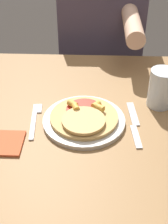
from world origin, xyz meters
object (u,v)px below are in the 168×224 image
(pizza, at_px, (84,117))
(fork, at_px, (35,118))
(dining_table, at_px, (91,151))
(drinking_glass, at_px, (161,88))
(plate, at_px, (84,121))
(knife, at_px, (134,124))
(person_diner, at_px, (101,41))

(pizza, bearing_deg, fork, 174.94)
(dining_table, distance_m, drinking_glass, 0.30)
(plate, bearing_deg, pizza, -87.16)
(fork, bearing_deg, knife, -3.25)
(dining_table, relative_size, pizza, 5.30)
(person_diner, bearing_deg, dining_table, -92.79)
(plate, height_order, knife, plate)
(dining_table, distance_m, fork, 0.21)
(dining_table, height_order, fork, fork)
(fork, bearing_deg, dining_table, -7.77)
(fork, height_order, knife, same)
(plate, relative_size, pizza, 1.22)
(pizza, xyz_separation_m, drinking_glass, (0.24, 0.11, 0.04))
(knife, bearing_deg, plate, 177.25)
(pizza, distance_m, person_diner, 0.70)
(dining_table, xyz_separation_m, drinking_glass, (0.22, 0.12, 0.17))
(plate, xyz_separation_m, knife, (0.15, -0.01, -0.00))
(dining_table, bearing_deg, drinking_glass, 28.30)
(dining_table, xyz_separation_m, pizza, (-0.02, 0.01, 0.13))
(plate, height_order, drinking_glass, drinking_glass)
(fork, height_order, drinking_glass, drinking_glass)
(fork, xyz_separation_m, person_diner, (0.21, 0.68, -0.04))
(plate, height_order, fork, plate)
(drinking_glass, bearing_deg, dining_table, -151.70)
(drinking_glass, bearing_deg, person_diner, 107.77)
(person_diner, bearing_deg, fork, -107.32)
(pizza, bearing_deg, plate, 92.84)
(knife, height_order, person_diner, person_diner)
(knife, xyz_separation_m, person_diner, (-0.10, 0.70, -0.04))
(dining_table, height_order, drinking_glass, drinking_glass)
(dining_table, height_order, person_diner, person_diner)
(knife, bearing_deg, fork, 176.75)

